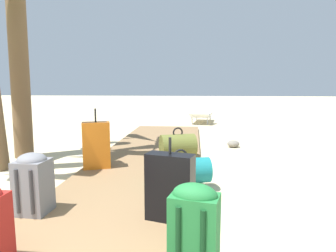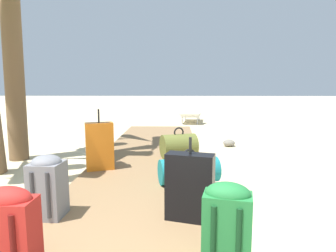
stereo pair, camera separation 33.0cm
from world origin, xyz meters
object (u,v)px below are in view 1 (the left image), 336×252
duffel_bag_teal (180,171)px  duffel_bag_olive (178,146)px  suitcase_black (170,187)px  backpack_grey (33,182)px  lounge_chair (201,113)px  backpack_green (194,222)px  suitcase_orange (96,145)px

duffel_bag_teal → duffel_bag_olive: size_ratio=1.18×
suitcase_black → duffel_bag_olive: size_ratio=1.13×
backpack_grey → lounge_chair: (1.62, 7.19, -0.04)m
duffel_bag_olive → lounge_chair: 5.08m
suitcase_black → backpack_green: size_ratio=1.34×
suitcase_orange → duffel_bag_olive: (1.07, 0.69, -0.13)m
suitcase_black → duffel_bag_olive: bearing=91.6°
suitcase_orange → lounge_chair: 5.94m
duffel_bag_teal → suitcase_orange: (-1.18, 0.54, 0.17)m
backpack_grey → lounge_chair: 7.37m
duffel_bag_olive → backpack_grey: (-1.16, -2.14, 0.10)m
backpack_green → lounge_chair: bearing=88.6°
suitcase_orange → backpack_green: 2.48m
duffel_bag_olive → backpack_green: (0.27, -2.78, 0.09)m
duffel_bag_teal → suitcase_black: suitcase_black is taller
suitcase_orange → duffel_bag_olive: size_ratio=1.31×
suitcase_orange → duffel_bag_teal: bearing=-24.6°
suitcase_orange → suitcase_black: suitcase_orange is taller
backpack_green → backpack_grey: bearing=155.9°
backpack_green → lounge_chair: lounge_chair is taller
suitcase_black → duffel_bag_teal: bearing=87.6°
duffel_bag_teal → lounge_chair: lounge_chair is taller
duffel_bag_teal → backpack_grey: bearing=-144.0°
backpack_green → lounge_chair: (0.20, 7.83, -0.03)m
lounge_chair → backpack_grey: bearing=-102.7°
duffel_bag_olive → backpack_grey: size_ratio=1.15×
duffel_bag_olive → backpack_green: backpack_green is taller
backpack_grey → lounge_chair: lounge_chair is taller
suitcase_orange → backpack_green: suitcase_orange is taller
backpack_grey → backpack_green: bearing=-24.1°
lounge_chair → suitcase_orange: bearing=-105.0°
suitcase_black → backpack_grey: size_ratio=1.30×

